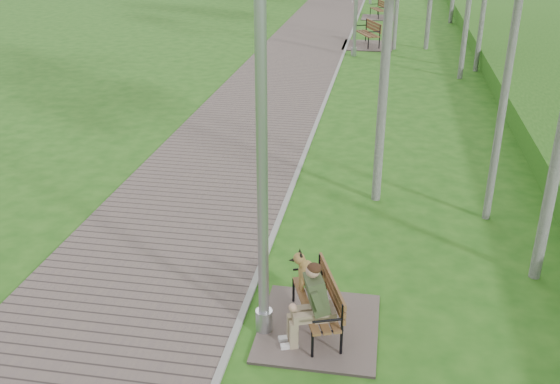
{
  "coord_description": "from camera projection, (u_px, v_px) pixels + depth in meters",
  "views": [
    {
      "loc": [
        1.78,
        -10.07,
        5.24
      ],
      "look_at": [
        0.17,
        -0.84,
        0.99
      ],
      "focal_mm": 40.0,
      "sensor_mm": 36.0,
      "label": 1
    }
  ],
  "objects": [
    {
      "name": "walkway",
      "position": [
        319.0,
        24.0,
        31.03
      ],
      "size": [
        3.5,
        67.0,
        0.04
      ],
      "primitive_type": "cube",
      "color": "#6B5A56",
      "rests_on": "ground"
    },
    {
      "name": "lamp_post_near",
      "position": [
        262.0,
        139.0,
        7.33
      ],
      "size": [
        0.23,
        0.23,
        5.95
      ],
      "color": "#9C9FA4",
      "rests_on": "ground"
    },
    {
      "name": "bench_main",
      "position": [
        313.0,
        306.0,
        8.36
      ],
      "size": [
        1.61,
        1.79,
        1.41
      ],
      "color": "#6B5A56",
      "rests_on": "ground"
    },
    {
      "name": "bench_second",
      "position": [
        367.0,
        40.0,
        26.13
      ],
      "size": [
        2.04,
        2.27,
        1.25
      ],
      "color": "#6B5A56",
      "rests_on": "ground"
    },
    {
      "name": "kerb",
      "position": [
        355.0,
        25.0,
        30.75
      ],
      "size": [
        0.1,
        67.0,
        0.05
      ],
      "primitive_type": "cube",
      "color": "#999993",
      "rests_on": "ground"
    },
    {
      "name": "ground",
      "position": [
        279.0,
        221.0,
        11.48
      ],
      "size": [
        120.0,
        120.0,
        0.0
      ],
      "primitive_type": "plane",
      "color": "#255E17",
      "rests_on": "ground"
    },
    {
      "name": "bench_third",
      "position": [
        378.0,
        14.0,
        32.92
      ],
      "size": [
        1.76,
        1.95,
        1.08
      ],
      "color": "#6B5A56",
      "rests_on": "ground"
    }
  ]
}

